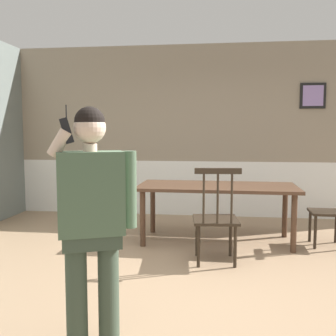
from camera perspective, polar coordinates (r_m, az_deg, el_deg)
name	(u,v)px	position (r m, az deg, el deg)	size (l,w,h in m)	color
ground_plane	(202,279)	(3.96, 5.05, -15.80)	(7.39, 7.39, 0.00)	#9E7F60
room_back_partition	(210,134)	(6.63, 6.19, 4.90)	(6.72, 0.17, 2.86)	gray
dining_table	(217,191)	(5.08, 7.16, -3.38)	(2.03, 0.92, 0.74)	#4C3323
chair_near_window	(330,210)	(5.28, 22.53, -5.70)	(0.41, 0.41, 0.94)	#2D2319
chair_by_doorway	(216,218)	(4.29, 6.99, -7.21)	(0.52, 0.52, 1.05)	#2D2319
person_figure	(92,212)	(2.61, -10.97, -6.34)	(0.53, 0.37, 1.59)	#3A493A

